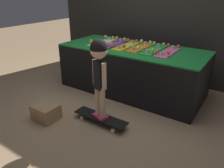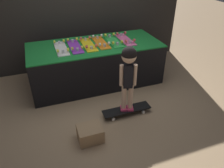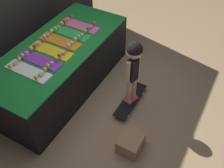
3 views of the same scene
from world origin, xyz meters
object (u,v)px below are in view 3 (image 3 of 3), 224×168
object	(u,v)px
skateboard_white_on_rack	(28,70)
skateboard_on_floor	(131,100)
skateboard_orange_on_rack	(60,40)
skateboard_purple_on_rack	(40,60)
storage_box	(131,143)
skateboard_pink_on_rack	(79,25)
child	(133,62)
skateboard_green_on_rack	(70,33)
skateboard_yellow_on_rack	(51,50)

from	to	relation	value
skateboard_white_on_rack	skateboard_on_floor	xyz separation A→B (m)	(0.77, -1.12, -0.71)
skateboard_orange_on_rack	skateboard_white_on_rack	bearing A→B (deg)	-176.77
skateboard_purple_on_rack	skateboard_orange_on_rack	xyz separation A→B (m)	(0.48, 0.03, 0.00)
skateboard_white_on_rack	storage_box	distance (m)	1.61
skateboard_pink_on_rack	child	size ratio (longest dim) A/B	0.62
skateboard_pink_on_rack	skateboard_orange_on_rack	bearing A→B (deg)	178.48
skateboard_orange_on_rack	skateboard_green_on_rack	xyz separation A→B (m)	(0.24, -0.01, 0.00)
skateboard_orange_on_rack	skateboard_on_floor	bearing A→B (deg)	-87.68
storage_box	skateboard_green_on_rack	bearing A→B (deg)	59.45
skateboard_orange_on_rack	skateboard_green_on_rack	bearing A→B (deg)	-2.84
skateboard_purple_on_rack	skateboard_pink_on_rack	bearing A→B (deg)	0.89
skateboard_orange_on_rack	skateboard_on_floor	distance (m)	1.36
child	skateboard_on_floor	bearing A→B (deg)	-28.13
skateboard_orange_on_rack	skateboard_on_floor	xyz separation A→B (m)	(0.05, -1.16, -0.71)
skateboard_purple_on_rack	child	xyz separation A→B (m)	(0.53, -1.13, 0.03)
skateboard_orange_on_rack	skateboard_yellow_on_rack	bearing A→B (deg)	-172.97
skateboard_pink_on_rack	child	world-z (taller)	child
skateboard_purple_on_rack	child	distance (m)	1.25
skateboard_white_on_rack	child	bearing A→B (deg)	-55.50
child	storage_box	xyz separation A→B (m)	(-0.68, -0.34, -0.71)
skateboard_green_on_rack	child	bearing A→B (deg)	-99.58
skateboard_on_floor	storage_box	xyz separation A→B (m)	(-0.68, -0.34, 0.03)
skateboard_purple_on_rack	storage_box	bearing A→B (deg)	-96.00
skateboard_yellow_on_rack	skateboard_orange_on_rack	bearing A→B (deg)	7.03
skateboard_green_on_rack	skateboard_pink_on_rack	size ratio (longest dim) A/B	1.00
skateboard_white_on_rack	skateboard_green_on_rack	distance (m)	0.96
storage_box	skateboard_pink_on_rack	bearing A→B (deg)	53.03
skateboard_orange_on_rack	storage_box	distance (m)	1.76
skateboard_on_floor	skateboard_pink_on_rack	bearing A→B (deg)	69.26
skateboard_orange_on_rack	child	world-z (taller)	child
skateboard_on_floor	skateboard_purple_on_rack	bearing A→B (deg)	115.02
skateboard_on_floor	skateboard_white_on_rack	bearing A→B (deg)	124.50
skateboard_pink_on_rack	skateboard_on_floor	xyz separation A→B (m)	(-0.43, -1.14, -0.71)
skateboard_white_on_rack	skateboard_purple_on_rack	xyz separation A→B (m)	(0.24, 0.01, 0.00)
skateboard_yellow_on_rack	skateboard_pink_on_rack	xyz separation A→B (m)	(0.72, 0.02, 0.00)
skateboard_green_on_rack	storage_box	world-z (taller)	skateboard_green_on_rack
skateboard_white_on_rack	skateboard_green_on_rack	xyz separation A→B (m)	(0.96, 0.03, 0.00)
skateboard_white_on_rack	skateboard_on_floor	size ratio (longest dim) A/B	0.84
skateboard_orange_on_rack	storage_box	bearing A→B (deg)	-113.01
skateboard_yellow_on_rack	skateboard_pink_on_rack	distance (m)	0.72
skateboard_purple_on_rack	skateboard_yellow_on_rack	distance (m)	0.24
skateboard_white_on_rack	skateboard_purple_on_rack	world-z (taller)	same
skateboard_pink_on_rack	skateboard_white_on_rack	bearing A→B (deg)	-178.67
skateboard_white_on_rack	storage_box	size ratio (longest dim) A/B	1.99
child	skateboard_green_on_rack	bearing A→B (deg)	97.29
skateboard_white_on_rack	skateboard_pink_on_rack	xyz separation A→B (m)	(1.20, 0.03, 0.00)
skateboard_green_on_rack	skateboard_pink_on_rack	distance (m)	0.24
skateboard_white_on_rack	skateboard_pink_on_rack	distance (m)	1.20
skateboard_green_on_rack	skateboard_pink_on_rack	bearing A→B (deg)	-0.20
skateboard_orange_on_rack	child	bearing A→B (deg)	-87.68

